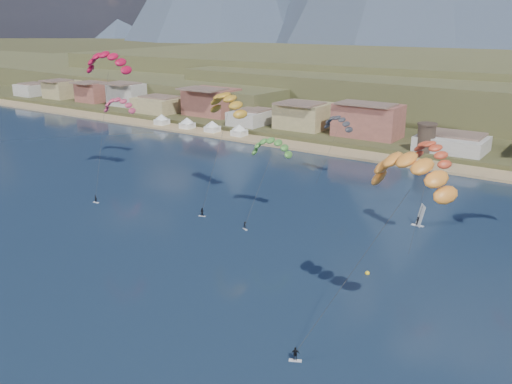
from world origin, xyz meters
TOP-DOWN VIEW (x-y plane):
  - ground at (0.00, 0.00)m, footprint 2400.00×2400.00m
  - beach at (0.00, 106.00)m, footprint 2200.00×12.00m
  - town at (-40.00, 122.00)m, footprint 400.00×24.00m
  - watchtower at (5.00, 114.00)m, footprint 5.82×5.82m
  - beach_tents at (-76.25, 106.00)m, footprint 43.40×6.40m
  - kitesurfer_red at (-51.70, 44.32)m, footprint 15.58×18.33m
  - kitesurfer_yellow at (-19.72, 49.55)m, footprint 12.57×16.82m
  - kitesurfer_orange at (33.36, 16.71)m, footprint 15.46×17.36m
  - kitesurfer_green at (-5.47, 45.46)m, footprint 9.54×12.43m
  - distant_kite_pink at (-69.68, 62.72)m, footprint 10.94×7.55m
  - distant_kite_dark at (-7.30, 79.65)m, footprint 9.12×6.52m
  - distant_kite_orange at (25.68, 50.35)m, footprint 9.68×8.30m
  - windsurfer at (22.32, 57.81)m, footprint 2.54×2.75m
  - buoy at (22.67, 31.54)m, footprint 0.77×0.77m

SIDE VIEW (x-z plane):
  - ground at x=0.00m, z-range 0.00..0.00m
  - buoy at x=22.67m, z-range -0.25..0.52m
  - beach at x=0.00m, z-range -0.20..0.70m
  - windsurfer at x=22.32m, z-range -0.82..3.69m
  - beach_tents at x=-76.25m, z-range 1.21..6.21m
  - watchtower at x=5.00m, z-range 2.07..10.67m
  - town at x=-40.00m, z-range 2.00..14.00m
  - distant_kite_dark at x=-7.30m, z-range 6.15..24.29m
  - kitesurfer_green at x=-5.47m, z-range 6.36..24.78m
  - distant_kite_pink at x=-69.68m, z-range 6.68..26.49m
  - distant_kite_orange at x=25.68m, z-range 7.54..28.44m
  - kitesurfer_yellow at x=-19.72m, z-range 9.58..36.20m
  - kitesurfer_orange at x=33.36m, z-range 9.38..37.22m
  - kitesurfer_red at x=-51.70m, z-range 13.31..48.38m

